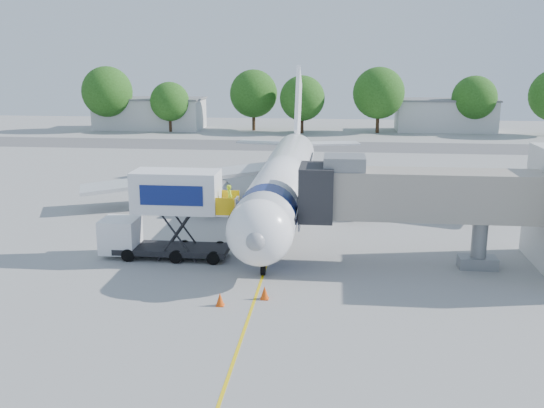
# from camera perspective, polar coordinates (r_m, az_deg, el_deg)

# --- Properties ---
(ground) EXTENTS (160.00, 160.00, 0.00)m
(ground) POSITION_cam_1_polar(r_m,az_deg,el_deg) (44.02, 0.64, -2.39)
(ground) COLOR #9C9C99
(ground) RESTS_ON ground
(guidance_line) EXTENTS (0.15, 70.00, 0.01)m
(guidance_line) POSITION_cam_1_polar(r_m,az_deg,el_deg) (44.02, 0.64, -2.38)
(guidance_line) COLOR yellow
(guidance_line) RESTS_ON ground
(taxiway_strip) EXTENTS (120.00, 10.00, 0.01)m
(taxiway_strip) POSITION_cam_1_polar(r_m,az_deg,el_deg) (85.07, 3.33, 5.47)
(taxiway_strip) COLOR #59595B
(taxiway_strip) RESTS_ON ground
(aircraft) EXTENTS (34.17, 37.73, 11.35)m
(aircraft) POSITION_cam_1_polar(r_m,az_deg,el_deg) (47.31, 1.12, 2.43)
(aircraft) COLOR white
(aircraft) RESTS_ON ground
(jet_bridge) EXTENTS (13.90, 3.20, 6.60)m
(jet_bridge) POSITION_cam_1_polar(r_m,az_deg,el_deg) (36.20, 12.29, 0.84)
(jet_bridge) COLOR gray
(jet_bridge) RESTS_ON ground
(catering_hiloader) EXTENTS (8.50, 2.44, 5.50)m
(catering_hiloader) POSITION_cam_1_polar(r_m,az_deg,el_deg) (37.77, -9.89, -0.99)
(catering_hiloader) COLOR black
(catering_hiloader) RESTS_ON ground
(ground_tug) EXTENTS (3.70, 2.33, 1.38)m
(ground_tug) POSITION_cam_1_polar(r_m,az_deg,el_deg) (27.78, 6.39, -10.83)
(ground_tug) COLOR silver
(ground_tug) RESTS_ON ground
(safety_cone_a) EXTENTS (0.43, 0.43, 0.69)m
(safety_cone_a) POSITION_cam_1_polar(r_m,az_deg,el_deg) (30.93, -4.91, -8.94)
(safety_cone_a) COLOR #DC470B
(safety_cone_a) RESTS_ON ground
(safety_cone_b) EXTENTS (0.45, 0.45, 0.72)m
(safety_cone_b) POSITION_cam_1_polar(r_m,az_deg,el_deg) (31.60, -0.70, -8.36)
(safety_cone_b) COLOR #DC470B
(safety_cone_b) RESTS_ON ground
(outbuilding_left) EXTENTS (18.40, 8.40, 5.30)m
(outbuilding_left) POSITION_cam_1_polar(r_m,az_deg,el_deg) (107.41, -11.41, 8.38)
(outbuilding_left) COLOR beige
(outbuilding_left) RESTS_ON ground
(outbuilding_right) EXTENTS (16.40, 7.40, 5.30)m
(outbuilding_right) POSITION_cam_1_polar(r_m,az_deg,el_deg) (106.08, 15.98, 8.06)
(outbuilding_right) COLOR beige
(outbuilding_right) RESTS_ON ground
(tree_a) EXTENTS (8.34, 8.34, 10.63)m
(tree_a) POSITION_cam_1_polar(r_m,az_deg,el_deg) (105.83, -15.26, 10.16)
(tree_a) COLOR #382314
(tree_a) RESTS_ON ground
(tree_b) EXTENTS (6.40, 6.40, 8.15)m
(tree_b) POSITION_cam_1_polar(r_m,az_deg,el_deg) (102.22, -9.61, 9.48)
(tree_b) COLOR #382314
(tree_b) RESTS_ON ground
(tree_c) EXTENTS (7.93, 7.93, 10.11)m
(tree_c) POSITION_cam_1_polar(r_m,az_deg,el_deg) (102.50, -1.75, 10.34)
(tree_c) COLOR #382314
(tree_c) RESTS_ON ground
(tree_d) EXTENTS (7.26, 7.26, 9.25)m
(tree_d) POSITION_cam_1_polar(r_m,az_deg,el_deg) (98.90, 2.86, 9.91)
(tree_d) COLOR #382314
(tree_d) RESTS_ON ground
(tree_e) EXTENTS (8.30, 8.30, 10.59)m
(tree_e) POSITION_cam_1_polar(r_m,az_deg,el_deg) (100.62, 10.01, 10.25)
(tree_e) COLOR #382314
(tree_e) RESTS_ON ground
(tree_f) EXTENTS (7.22, 7.22, 9.20)m
(tree_f) POSITION_cam_1_polar(r_m,az_deg,el_deg) (104.69, 18.50, 9.42)
(tree_f) COLOR #382314
(tree_f) RESTS_ON ground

